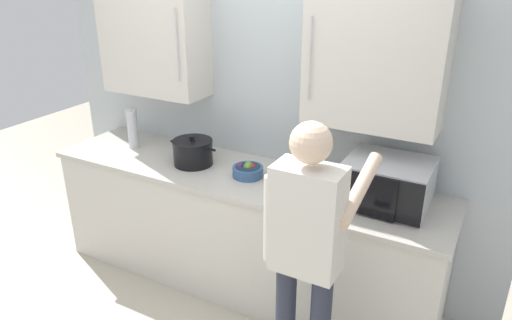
{
  "coord_description": "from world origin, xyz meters",
  "views": [
    {
      "loc": [
        1.53,
        -1.82,
        2.28
      ],
      "look_at": [
        0.15,
        0.71,
        1.05
      ],
      "focal_mm": 33.67,
      "sensor_mm": 36.0,
      "label": 1
    }
  ],
  "objects_px": {
    "fruit_bowl": "(248,170)",
    "thermos_flask": "(133,129)",
    "microwave_oven": "(384,182)",
    "stock_pot": "(193,152)",
    "knife_block": "(302,168)",
    "person_figure": "(306,245)"
  },
  "relations": [
    {
      "from": "knife_block",
      "to": "person_figure",
      "type": "relative_size",
      "value": 0.2
    },
    {
      "from": "microwave_oven",
      "to": "stock_pot",
      "type": "height_order",
      "value": "microwave_oven"
    },
    {
      "from": "microwave_oven",
      "to": "fruit_bowl",
      "type": "xyz_separation_m",
      "value": [
        -0.9,
        -0.05,
        -0.1
      ]
    },
    {
      "from": "knife_block",
      "to": "person_figure",
      "type": "height_order",
      "value": "person_figure"
    },
    {
      "from": "thermos_flask",
      "to": "stock_pot",
      "type": "bearing_deg",
      "value": -4.37
    },
    {
      "from": "fruit_bowl",
      "to": "microwave_oven",
      "type": "bearing_deg",
      "value": 3.32
    },
    {
      "from": "thermos_flask",
      "to": "microwave_oven",
      "type": "bearing_deg",
      "value": 0.36
    },
    {
      "from": "thermos_flask",
      "to": "person_figure",
      "type": "distance_m",
      "value": 1.89
    },
    {
      "from": "stock_pot",
      "to": "knife_block",
      "type": "xyz_separation_m",
      "value": [
        0.82,
        0.06,
        0.03
      ]
    },
    {
      "from": "fruit_bowl",
      "to": "thermos_flask",
      "type": "bearing_deg",
      "value": 177.79
    },
    {
      "from": "microwave_oven",
      "to": "knife_block",
      "type": "relative_size",
      "value": 1.55
    },
    {
      "from": "fruit_bowl",
      "to": "knife_block",
      "type": "relative_size",
      "value": 0.65
    },
    {
      "from": "stock_pot",
      "to": "knife_block",
      "type": "relative_size",
      "value": 1.2
    },
    {
      "from": "fruit_bowl",
      "to": "person_figure",
      "type": "height_order",
      "value": "person_figure"
    },
    {
      "from": "stock_pot",
      "to": "person_figure",
      "type": "xyz_separation_m",
      "value": [
        1.16,
        -0.66,
        -0.04
      ]
    },
    {
      "from": "thermos_flask",
      "to": "fruit_bowl",
      "type": "height_order",
      "value": "thermos_flask"
    },
    {
      "from": "thermos_flask",
      "to": "stock_pot",
      "type": "height_order",
      "value": "thermos_flask"
    },
    {
      "from": "microwave_oven",
      "to": "knife_block",
      "type": "xyz_separation_m",
      "value": [
        -0.53,
        0.0,
        -0.02
      ]
    },
    {
      "from": "fruit_bowl",
      "to": "person_figure",
      "type": "xyz_separation_m",
      "value": [
        0.71,
        -0.66,
        0.01
      ]
    },
    {
      "from": "thermos_flask",
      "to": "knife_block",
      "type": "distance_m",
      "value": 1.41
    },
    {
      "from": "microwave_oven",
      "to": "thermos_flask",
      "type": "xyz_separation_m",
      "value": [
        -1.94,
        -0.01,
        0.02
      ]
    },
    {
      "from": "microwave_oven",
      "to": "stock_pot",
      "type": "distance_m",
      "value": 1.35
    }
  ]
}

